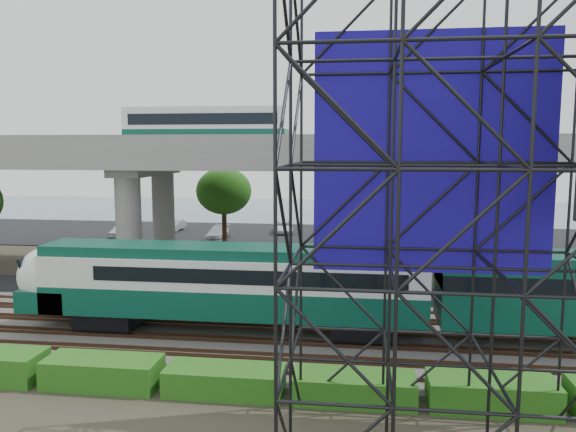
# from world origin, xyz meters

# --- Properties ---
(ground) EXTENTS (140.00, 140.00, 0.00)m
(ground) POSITION_xyz_m (0.00, 0.00, 0.00)
(ground) COLOR #474233
(ground) RESTS_ON ground
(ballast_bed) EXTENTS (90.00, 12.00, 0.20)m
(ballast_bed) POSITION_xyz_m (0.00, 2.00, 0.10)
(ballast_bed) COLOR slate
(ballast_bed) RESTS_ON ground
(service_road) EXTENTS (90.00, 5.00, 0.08)m
(service_road) POSITION_xyz_m (0.00, 10.50, 0.04)
(service_road) COLOR black
(service_road) RESTS_ON ground
(parking_lot) EXTENTS (90.00, 18.00, 0.08)m
(parking_lot) POSITION_xyz_m (0.00, 34.00, 0.04)
(parking_lot) COLOR black
(parking_lot) RESTS_ON ground
(harbor_water) EXTENTS (140.00, 40.00, 0.03)m
(harbor_water) POSITION_xyz_m (0.00, 56.00, 0.01)
(harbor_water) COLOR slate
(harbor_water) RESTS_ON ground
(rail_tracks) EXTENTS (90.00, 9.52, 0.16)m
(rail_tracks) POSITION_xyz_m (0.00, 2.00, 0.28)
(rail_tracks) COLOR #472D1E
(rail_tracks) RESTS_ON ballast_bed
(commuter_train) EXTENTS (29.30, 3.06, 4.30)m
(commuter_train) POSITION_xyz_m (1.96, 2.00, 2.88)
(commuter_train) COLOR black
(commuter_train) RESTS_ON rail_tracks
(overpass) EXTENTS (80.00, 12.00, 12.40)m
(overpass) POSITION_xyz_m (-0.39, 16.00, 8.21)
(overpass) COLOR #9E9B93
(overpass) RESTS_ON ground
(scaffold_tower) EXTENTS (9.36, 6.36, 15.00)m
(scaffold_tower) POSITION_xyz_m (8.56, -7.98, 7.47)
(scaffold_tower) COLOR black
(scaffold_tower) RESTS_ON ground
(hedge_strip) EXTENTS (34.60, 1.80, 1.20)m
(hedge_strip) POSITION_xyz_m (1.01, -4.30, 0.56)
(hedge_strip) COLOR #205A14
(hedge_strip) RESTS_ON ground
(trees) EXTENTS (40.94, 16.94, 7.69)m
(trees) POSITION_xyz_m (-4.67, 16.17, 5.57)
(trees) COLOR #382314
(trees) RESTS_ON ground
(suv) EXTENTS (6.10, 3.77, 1.58)m
(suv) POSITION_xyz_m (-7.40, 11.06, 0.87)
(suv) COLOR black
(suv) RESTS_ON service_road
(parked_cars) EXTENTS (39.16, 9.63, 1.30)m
(parked_cars) POSITION_xyz_m (-0.36, 33.44, 0.70)
(parked_cars) COLOR white
(parked_cars) RESTS_ON parking_lot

